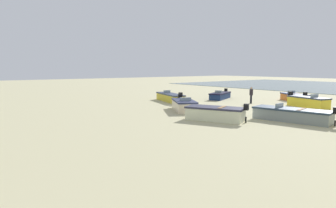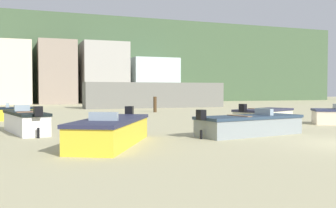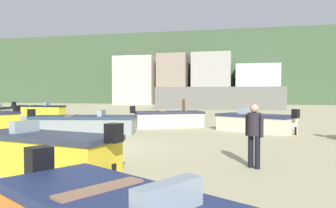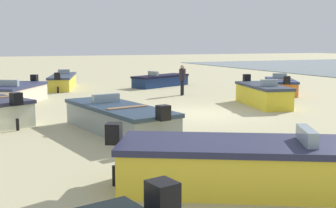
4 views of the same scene
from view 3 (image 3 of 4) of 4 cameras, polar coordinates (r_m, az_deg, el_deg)
ground_plane at (r=11.86m, az=-14.45°, el=-7.39°), size 160.00×160.00×0.00m
headland_hill at (r=76.77m, az=8.67°, el=5.40°), size 90.00×32.00×13.62m
harbor_pier at (r=40.51m, az=8.80°, el=1.01°), size 15.52×2.40×2.74m
townhouse_centre_left at (r=60.14m, az=-5.54°, el=4.05°), size 7.18×5.33×8.62m
townhouse_centre at (r=58.75m, az=1.07°, el=4.24°), size 5.15×6.15×8.87m
townhouse_centre_right at (r=58.09m, az=7.66°, el=4.27°), size 6.55×6.78×8.90m
townhouse_far_right at (r=57.46m, az=15.20°, el=3.21°), size 7.03×5.94×6.81m
boat_cream_0 at (r=18.62m, az=0.05°, el=-2.61°), size 4.14×3.07×1.21m
boat_grey_1 at (r=16.19m, az=-14.34°, el=-3.42°), size 5.21×2.51×1.15m
boat_yellow_3 at (r=32.22m, az=-21.55°, el=-0.94°), size 5.12×1.38×1.15m
boat_cream_7 at (r=16.93m, az=14.92°, el=-3.15°), size 4.05×3.24×1.18m
boat_yellow_8 at (r=8.31m, az=-20.63°, el=-7.96°), size 4.05×2.09×1.26m
mooring_post_near_water at (r=32.56m, az=2.73°, el=-0.36°), size 0.29×0.29×1.36m
beach_walker_foreground at (r=8.57m, az=14.73°, el=-4.46°), size 0.48×0.48×1.62m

